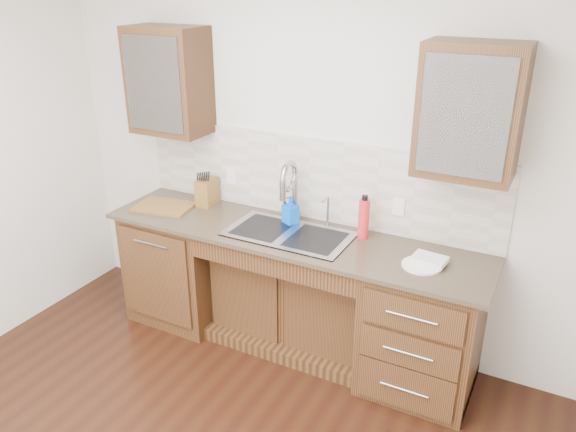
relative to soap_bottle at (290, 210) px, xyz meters
The scene contains 23 objects.
wall_back 0.41m from the soap_bottle, 71.73° to the left, with size 4.00×0.10×2.70m, color silver.
base_cabinet_left 1.06m from the soap_bottle, behind, with size 0.70×0.62×0.88m, color #593014.
base_cabinet_center 0.67m from the soap_bottle, 33.83° to the right, with size 1.20×0.44×0.70m, color #593014.
base_cabinet_right 1.18m from the soap_bottle, ahead, with size 0.70×0.62×0.88m, color #593014.
countertop 0.21m from the soap_bottle, 64.63° to the right, with size 2.70×0.65×0.03m, color #84705B.
backsplash 0.26m from the soap_bottle, 65.49° to the left, with size 2.70×0.02×0.59m, color beige.
sink 0.26m from the soap_bottle, 66.63° to the right, with size 0.84×0.46×0.19m, color #9E9EA5.
faucet 0.12m from the soap_bottle, 87.20° to the left, with size 0.04×0.04×0.40m, color #999993.
filter_tap 0.26m from the soap_bottle, 15.70° to the left, with size 0.02×0.02×0.24m, color #999993.
upper_cabinet_left 1.27m from the soap_bottle, behind, with size 0.55×0.34×0.75m, color #593014.
upper_cabinet_right 1.39m from the soap_bottle, ahead, with size 0.55×0.34×0.75m, color #593014.
outlet_left 0.61m from the soap_bottle, 165.70° to the left, with size 0.08×0.01×0.12m, color white.
outlet_right 0.75m from the soap_bottle, 11.50° to the left, with size 0.08×0.01×0.12m, color white.
soap_bottle is the anchor object (origin of this frame).
water_bottle 0.53m from the soap_bottle, ahead, with size 0.07×0.07×0.27m, color red.
plate 1.01m from the soap_bottle, 11.45° to the right, with size 0.24×0.24×0.01m, color white.
dish_towel 1.03m from the soap_bottle, ahead, with size 0.20×0.15×0.03m, color white.
knife_block 0.72m from the soap_bottle, behind, with size 0.11×0.18×0.20m, color olive.
cutting_board 1.00m from the soap_bottle, 169.49° to the right, with size 0.42×0.29×0.02m, color brown.
cup_left_a 1.33m from the soap_bottle, behind, with size 0.11×0.11×0.09m, color silver.
cup_left_b 1.13m from the soap_bottle, behind, with size 0.10×0.10×0.09m, color silver.
cup_right_a 1.30m from the soap_bottle, ahead, with size 0.13×0.13×0.10m, color white.
cup_right_b 1.47m from the soap_bottle, ahead, with size 0.10×0.10×0.10m, color white.
Camera 1 is at (1.57, -1.63, 2.53)m, focal length 35.00 mm.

